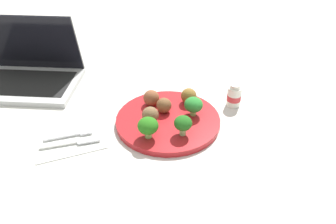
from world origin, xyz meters
TOP-DOWN VIEW (x-y plane):
  - ground_plane at (0.00, 0.00)m, footprint 4.00×4.00m
  - plate at (0.00, 0.00)m, footprint 0.28×0.28m
  - broccoli_floret_mid_right at (-0.07, -0.06)m, footprint 0.05×0.05m
  - broccoli_floret_mid_left at (0.01, -0.08)m, footprint 0.05×0.05m
  - broccoli_floret_back_right at (0.07, -0.01)m, footprint 0.05×0.05m
  - meatball_back_right at (0.08, 0.05)m, footprint 0.04×0.04m
  - meatball_mid_right at (-0.02, 0.08)m, footprint 0.04×0.04m
  - meatball_front_left at (-0.05, -0.00)m, footprint 0.04×0.04m
  - meatball_center at (-0.00, 0.03)m, footprint 0.04×0.04m
  - napkin at (-0.26, 0.01)m, footprint 0.17×0.12m
  - fork at (-0.25, 0.03)m, footprint 0.12×0.02m
  - knife at (-0.25, -0.01)m, footprint 0.15×0.03m
  - yogurt_bottle at (0.21, 0.02)m, footprint 0.04×0.04m
  - laptop at (-0.34, 0.36)m, footprint 0.38×0.33m

SIDE VIEW (x-z plane):
  - ground_plane at x=0.00m, z-range 0.00..0.00m
  - napkin at x=-0.26m, z-range 0.00..0.01m
  - knife at x=-0.25m, z-range 0.00..0.01m
  - fork at x=-0.25m, z-range 0.00..0.01m
  - plate at x=0.00m, z-range 0.00..0.02m
  - yogurt_bottle at x=0.21m, z-range 0.00..0.06m
  - meatball_center at x=0.00m, z-range 0.02..0.06m
  - meatball_front_left at x=-0.05m, z-range 0.02..0.06m
  - meatball_back_right at x=0.08m, z-range 0.02..0.06m
  - meatball_mid_right at x=-0.02m, z-range 0.02..0.06m
  - laptop at x=-0.34m, z-range -0.07..0.14m
  - broccoli_floret_back_right at x=0.07m, z-range 0.02..0.07m
  - broccoli_floret_mid_left at x=0.01m, z-range 0.02..0.08m
  - broccoli_floret_mid_right at x=-0.07m, z-range 0.02..0.08m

